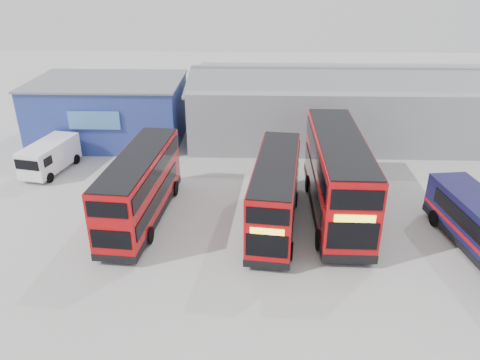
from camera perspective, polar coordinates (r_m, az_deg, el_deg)
ground_plane at (r=24.37m, az=5.92°, el=-10.23°), size 120.00×120.00×0.00m
office_block at (r=41.29m, az=-15.57°, el=8.23°), size 12.30×8.32×5.12m
maintenance_shed at (r=42.55m, az=15.28°, el=8.80°), size 30.50×12.00×5.89m
double_decker_left at (r=27.73m, az=-12.04°, el=-1.04°), size 3.15×9.90×4.12m
double_decker_centre at (r=26.66m, az=4.31°, el=-1.70°), size 3.45×9.82×4.07m
double_decker_right at (r=28.22m, az=11.74°, el=0.34°), size 3.11×11.63×4.89m
panel_van at (r=36.52m, az=-22.21°, el=2.76°), size 2.98×5.33×2.20m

